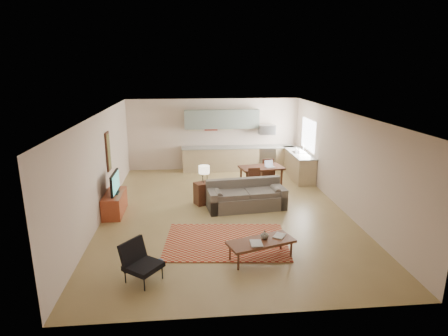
{
  "coord_description": "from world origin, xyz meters",
  "views": [
    {
      "loc": [
        -0.94,
        -9.62,
        3.87
      ],
      "look_at": [
        0.0,
        0.3,
        1.15
      ],
      "focal_mm": 30.0,
      "sensor_mm": 36.0,
      "label": 1
    }
  ],
  "objects": [
    {
      "name": "table_lamp",
      "position": [
        -0.54,
        0.63,
        0.9
      ],
      "size": [
        0.41,
        0.41,
        0.51
      ],
      "primitive_type": null,
      "rotation": [
        0.0,
        0.0,
        0.42
      ],
      "color": "beige",
      "rests_on": "console_table"
    },
    {
      "name": "kitchen_range",
      "position": [
        2.0,
        4.18,
        0.45
      ],
      "size": [
        0.62,
        0.62,
        0.9
      ],
      "primitive_type": "cube",
      "color": "#A5A8AD",
      "rests_on": "ground"
    },
    {
      "name": "console_table",
      "position": [
        -0.54,
        0.63,
        0.32
      ],
      "size": [
        0.65,
        0.56,
        0.64
      ],
      "primitive_type": null,
      "rotation": [
        0.0,
        0.0,
        0.42
      ],
      "color": "#371B10",
      "rests_on": "floor"
    },
    {
      "name": "room",
      "position": [
        0.0,
        0.0,
        1.35
      ],
      "size": [
        9.0,
        9.0,
        9.0
      ],
      "color": "olive",
      "rests_on": "ground"
    },
    {
      "name": "kitchen_microwave",
      "position": [
        2.0,
        4.2,
        1.55
      ],
      "size": [
        0.62,
        0.4,
        0.35
      ],
      "primitive_type": "cube",
      "color": "#A5A8AD",
      "rests_on": "room"
    },
    {
      "name": "laptop",
      "position": [
        1.66,
        1.9,
        0.81
      ],
      "size": [
        0.35,
        0.3,
        0.22
      ],
      "primitive_type": null,
      "rotation": [
        0.0,
        0.0,
        0.31
      ],
      "color": "#A5A8AD",
      "rests_on": "dining_table"
    },
    {
      "name": "triptych",
      "position": [
        -0.1,
        4.47,
        1.75
      ],
      "size": [
        1.7,
        0.04,
        0.5
      ],
      "primitive_type": null,
      "color": "beige",
      "rests_on": "room"
    },
    {
      "name": "sofa",
      "position": [
        0.61,
        0.15,
        0.39
      ],
      "size": [
        2.34,
        1.22,
        0.78
      ],
      "primitive_type": null,
      "rotation": [
        0.0,
        0.0,
        0.11
      ],
      "color": "#585148",
      "rests_on": "floor"
    },
    {
      "name": "upper_cabinets",
      "position": [
        0.3,
        4.33,
        1.95
      ],
      "size": [
        2.8,
        0.34,
        0.7
      ],
      "primitive_type": "cube",
      "color": "gray",
      "rests_on": "room"
    },
    {
      "name": "dining_table",
      "position": [
        1.38,
        1.99,
        0.35
      ],
      "size": [
        1.5,
        1.03,
        0.7
      ],
      "primitive_type": null,
      "rotation": [
        0.0,
        0.0,
        0.18
      ],
      "color": "#371B10",
      "rests_on": "floor"
    },
    {
      "name": "tv_credenza",
      "position": [
        -2.99,
        0.11,
        0.29
      ],
      "size": [
        0.48,
        1.25,
        0.58
      ],
      "primitive_type": null,
      "color": "maroon",
      "rests_on": "floor"
    },
    {
      "name": "armchair",
      "position": [
        -1.84,
        -3.33,
        0.38
      ],
      "size": [
        0.93,
        0.93,
        0.76
      ],
      "primitive_type": null,
      "rotation": [
        0.0,
        0.0,
        0.91
      ],
      "color": "black",
      "rests_on": "floor"
    },
    {
      "name": "dining_chair_far",
      "position": [
        1.68,
        2.65,
        0.42
      ],
      "size": [
        0.46,
        0.47,
        0.84
      ],
      "primitive_type": null,
      "rotation": [
        0.0,
        0.0,
        3.28
      ],
      "color": "#371B10",
      "rests_on": "floor"
    },
    {
      "name": "book_b",
      "position": [
        0.81,
        -2.51,
        0.43
      ],
      "size": [
        0.48,
        0.48,
        0.02
      ],
      "primitive_type": "imported",
      "rotation": [
        0.0,
        0.0,
        -0.58
      ],
      "color": "navy",
      "rests_on": "coffee_table"
    },
    {
      "name": "window_right",
      "position": [
        3.23,
        3.0,
        1.55
      ],
      "size": [
        0.02,
        1.4,
        1.05
      ],
      "primitive_type": "cube",
      "color": "white",
      "rests_on": "room"
    },
    {
      "name": "dining_chair_near",
      "position": [
        1.09,
        1.33,
        0.4
      ],
      "size": [
        0.43,
        0.45,
        0.81
      ],
      "primitive_type": null,
      "rotation": [
        0.0,
        0.0,
        0.13
      ],
      "color": "#371B10",
      "rests_on": "floor"
    },
    {
      "name": "tv",
      "position": [
        -2.94,
        0.11,
        0.86
      ],
      "size": [
        0.1,
        0.96,
        0.58
      ],
      "primitive_type": null,
      "color": "black",
      "rests_on": "tv_credenza"
    },
    {
      "name": "soap_bottle",
      "position": [
        2.83,
        2.96,
        1.02
      ],
      "size": [
        0.12,
        0.12,
        0.19
      ],
      "primitive_type": "imported",
      "rotation": [
        0.0,
        0.0,
        -0.17
      ],
      "color": "beige",
      "rests_on": "kitchen_counter_right"
    },
    {
      "name": "coffee_table",
      "position": [
        0.48,
        -2.73,
        0.21
      ],
      "size": [
        1.5,
        0.96,
        0.42
      ],
      "primitive_type": null,
      "rotation": [
        0.0,
        0.0,
        0.32
      ],
      "color": "#532A19",
      "rests_on": "floor"
    },
    {
      "name": "book_a",
      "position": [
        0.23,
        -2.87,
        0.43
      ],
      "size": [
        0.25,
        0.33,
        0.03
      ],
      "primitive_type": "imported",
      "rotation": [
        0.0,
        0.0,
        -0.02
      ],
      "color": "maroon",
      "rests_on": "coffee_table"
    },
    {
      "name": "rug",
      "position": [
        -0.16,
        -1.88,
        0.01
      ],
      "size": [
        2.9,
        2.14,
        0.02
      ],
      "primitive_type": "cube",
      "rotation": [
        0.0,
        0.0,
        -0.09
      ],
      "color": "maroon",
      "rests_on": "floor"
    },
    {
      "name": "vase",
      "position": [
        0.56,
        -2.64,
        0.51
      ],
      "size": [
        0.23,
        0.23,
        0.18
      ],
      "primitive_type": "imported",
      "rotation": [
        0.0,
        0.0,
        0.16
      ],
      "color": "black",
      "rests_on": "coffee_table"
    },
    {
      "name": "kitchen_counter_right",
      "position": [
        2.93,
        3.0,
        0.46
      ],
      "size": [
        0.64,
        2.26,
        0.92
      ],
      "primitive_type": null,
      "color": "tan",
      "rests_on": "ground"
    },
    {
      "name": "kitchen_counter_back",
      "position": [
        0.9,
        4.18,
        0.46
      ],
      "size": [
        4.26,
        0.64,
        0.92
      ],
      "primitive_type": null,
      "color": "tan",
      "rests_on": "ground"
    },
    {
      "name": "wall_art_left",
      "position": [
        -3.21,
        0.9,
        1.55
      ],
      "size": [
        0.06,
        0.42,
        1.1
      ],
      "primitive_type": null,
      "color": "olive",
      "rests_on": "room"
    }
  ]
}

